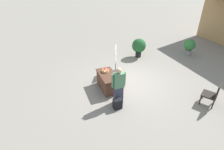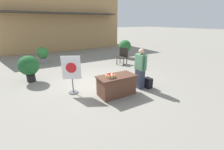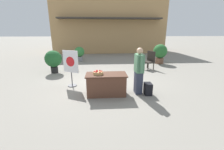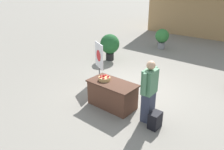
{
  "view_description": "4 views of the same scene",
  "coord_description": "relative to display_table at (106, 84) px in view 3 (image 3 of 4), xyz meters",
  "views": [
    {
      "loc": [
        6.49,
        -3.43,
        4.7
      ],
      "look_at": [
        -0.1,
        -0.89,
        0.59
      ],
      "focal_mm": 28.0,
      "sensor_mm": 36.0,
      "label": 1
    },
    {
      "loc": [
        -2.66,
        -5.48,
        2.6
      ],
      "look_at": [
        -0.06,
        -0.99,
        0.75
      ],
      "focal_mm": 24.0,
      "sensor_mm": 36.0,
      "label": 2
    },
    {
      "loc": [
        -0.11,
        -6.09,
        2.17
      ],
      "look_at": [
        0.25,
        -1.05,
        0.68
      ],
      "focal_mm": 24.0,
      "sensor_mm": 36.0,
      "label": 3
    },
    {
      "loc": [
        3.55,
        -5.39,
        3.33
      ],
      "look_at": [
        0.0,
        -1.12,
        0.96
      ],
      "focal_mm": 35.0,
      "sensor_mm": 36.0,
      "label": 4
    }
  ],
  "objects": [
    {
      "name": "ground_plane",
      "position": [
        -0.04,
        1.15,
        -0.38
      ],
      "size": [
        120.0,
        120.0,
        0.0
      ],
      "primitive_type": "plane",
      "color": "gray"
    },
    {
      "name": "storefront_building",
      "position": [
        0.71,
        12.53,
        2.28
      ],
      "size": [
        11.19,
        5.89,
        5.3
      ],
      "color": "tan",
      "rests_on": "ground_plane"
    },
    {
      "name": "display_table",
      "position": [
        0.0,
        0.0,
        0.0
      ],
      "size": [
        1.41,
        0.73,
        0.75
      ],
      "color": "brown",
      "rests_on": "ground_plane"
    },
    {
      "name": "apple_basket",
      "position": [
        -0.28,
        -0.02,
        0.43
      ],
      "size": [
        0.34,
        0.34,
        0.16
      ],
      "color": "tan",
      "rests_on": "display_table"
    },
    {
      "name": "person_visitor",
      "position": [
        1.15,
        0.04,
        0.46
      ],
      "size": [
        0.28,
        0.61,
        1.63
      ],
      "rotation": [
        0.0,
        0.0,
        -3.1
      ],
      "color": "#33384C",
      "rests_on": "ground_plane"
    },
    {
      "name": "backpack",
      "position": [
        1.46,
        -0.12,
        -0.17
      ],
      "size": [
        0.24,
        0.34,
        0.42
      ],
      "color": "black",
      "rests_on": "ground_plane"
    },
    {
      "name": "poster_board",
      "position": [
        -1.37,
        0.94,
        0.45
      ],
      "size": [
        0.63,
        0.36,
        1.45
      ],
      "rotation": [
        0.0,
        0.0,
        -2.04
      ],
      "color": "#4C4C51",
      "rests_on": "ground_plane"
    },
    {
      "name": "patio_chair",
      "position": [
        2.64,
        3.52,
        0.19
      ],
      "size": [
        0.76,
        0.76,
        1.04
      ],
      "rotation": [
        0.0,
        0.0,
        3.69
      ],
      "color": "#28231E",
      "rests_on": "ground_plane"
    },
    {
      "name": "potted_plant_far_right",
      "position": [
        -2.7,
        3.07,
        0.35
      ],
      "size": [
        0.88,
        0.88,
        1.2
      ],
      "color": "black",
      "rests_on": "ground_plane"
    },
    {
      "name": "potted_plant_far_left",
      "position": [
        -1.77,
        6.29,
        0.26
      ],
      "size": [
        0.73,
        0.73,
        1.06
      ],
      "color": "gray",
      "rests_on": "ground_plane"
    },
    {
      "name": "potted_plant_near_right",
      "position": [
        3.83,
        5.0,
        0.4
      ],
      "size": [
        0.93,
        0.93,
        1.32
      ],
      "color": "brown",
      "rests_on": "ground_plane"
    }
  ]
}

